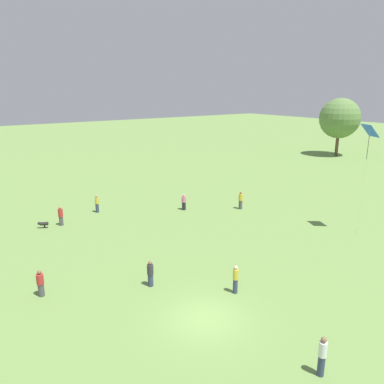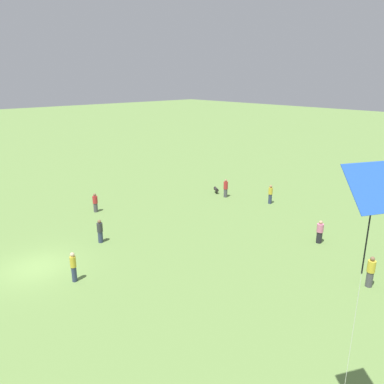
% 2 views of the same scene
% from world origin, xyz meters
% --- Properties ---
extents(ground_plane, '(240.00, 240.00, 0.00)m').
position_xyz_m(ground_plane, '(0.00, 0.00, 0.00)').
color(ground_plane, '#6B8E47').
extents(tree_0, '(6.92, 6.92, 10.01)m').
position_xyz_m(tree_0, '(-25.25, 48.96, 6.53)').
color(tree_0, brown).
rests_on(tree_0, ground_plane).
extents(person_0, '(0.50, 0.50, 1.72)m').
position_xyz_m(person_0, '(-18.17, -1.76, 0.85)').
color(person_0, '#4C4C51').
rests_on(person_0, ground_plane).
extents(person_1, '(0.36, 0.36, 1.82)m').
position_xyz_m(person_1, '(5.94, 1.49, 0.92)').
color(person_1, '#333D5B').
rests_on(person_1, ground_plane).
extents(person_2, '(0.59, 0.59, 1.60)m').
position_xyz_m(person_2, '(-15.52, 9.37, 0.78)').
color(person_2, '#232328').
rests_on(person_2, ground_plane).
extents(person_3, '(0.52, 0.52, 1.64)m').
position_xyz_m(person_3, '(-4.55, -0.61, 0.81)').
color(person_3, '#333D5B').
rests_on(person_3, ground_plane).
extents(person_4, '(0.58, 0.58, 1.76)m').
position_xyz_m(person_4, '(-12.48, 14.06, 0.87)').
color(person_4, '#4C4C51').
rests_on(person_4, ground_plane).
extents(person_5, '(0.56, 0.56, 1.61)m').
position_xyz_m(person_5, '(-7.22, -6.26, 0.79)').
color(person_5, '#4C4C51').
rests_on(person_5, ground_plane).
extents(person_9, '(0.34, 0.34, 1.73)m').
position_xyz_m(person_9, '(-0.98, 2.98, 0.88)').
color(person_9, '#333D5B').
rests_on(person_9, ground_plane).
extents(person_10, '(0.50, 0.50, 1.69)m').
position_xyz_m(person_10, '(-19.74, 2.15, 0.85)').
color(person_10, '#333D5B').
rests_on(person_10, ground_plane).
extents(kite_4, '(1.56, 1.36, 8.88)m').
position_xyz_m(kite_4, '(-2.14, 17.57, 8.20)').
color(kite_4, blue).
rests_on(kite_4, ground_plane).
extents(dog_0, '(0.61, 0.84, 0.57)m').
position_xyz_m(dog_0, '(-18.40, -3.23, 0.39)').
color(dog_0, black).
rests_on(dog_0, ground_plane).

